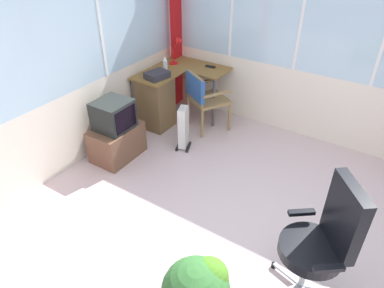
{
  "coord_description": "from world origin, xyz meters",
  "views": [
    {
      "loc": [
        -2.18,
        -0.8,
        2.68
      ],
      "look_at": [
        0.43,
        0.9,
        0.6
      ],
      "focal_mm": 32.81,
      "sensor_mm": 36.0,
      "label": 1
    }
  ],
  "objects_px": {
    "tv_on_stand": "(116,133)",
    "space_heater": "(184,127)",
    "desk_lamp": "(179,46)",
    "desk": "(158,99)",
    "wooden_armchair": "(202,94)",
    "paper_tray": "(157,75)",
    "spray_bottle": "(165,64)",
    "office_chair": "(325,237)",
    "tv_remote": "(210,67)"
  },
  "relations": [
    {
      "from": "spray_bottle",
      "to": "wooden_armchair",
      "type": "bearing_deg",
      "value": -86.21
    },
    {
      "from": "desk_lamp",
      "to": "spray_bottle",
      "type": "xyz_separation_m",
      "value": [
        -0.38,
        -0.03,
        -0.15
      ]
    },
    {
      "from": "desk_lamp",
      "to": "paper_tray",
      "type": "distance_m",
      "value": 0.67
    },
    {
      "from": "tv_remote",
      "to": "space_heater",
      "type": "bearing_deg",
      "value": -174.65
    },
    {
      "from": "desk_lamp",
      "to": "wooden_armchair",
      "type": "relative_size",
      "value": 0.46
    },
    {
      "from": "desk_lamp",
      "to": "tv_remote",
      "type": "distance_m",
      "value": 0.55
    },
    {
      "from": "spray_bottle",
      "to": "tv_on_stand",
      "type": "height_order",
      "value": "spray_bottle"
    },
    {
      "from": "spray_bottle",
      "to": "wooden_armchair",
      "type": "height_order",
      "value": "spray_bottle"
    },
    {
      "from": "paper_tray",
      "to": "desk",
      "type": "bearing_deg",
      "value": 39.81
    },
    {
      "from": "paper_tray",
      "to": "office_chair",
      "type": "bearing_deg",
      "value": -117.89
    },
    {
      "from": "tv_remote",
      "to": "paper_tray",
      "type": "relative_size",
      "value": 0.5
    },
    {
      "from": "tv_on_stand",
      "to": "tv_remote",
      "type": "bearing_deg",
      "value": -14.04
    },
    {
      "from": "spray_bottle",
      "to": "paper_tray",
      "type": "height_order",
      "value": "spray_bottle"
    },
    {
      "from": "desk_lamp",
      "to": "tv_on_stand",
      "type": "height_order",
      "value": "desk_lamp"
    },
    {
      "from": "desk_lamp",
      "to": "wooden_armchair",
      "type": "xyz_separation_m",
      "value": [
        -0.34,
        -0.62,
        -0.47
      ]
    },
    {
      "from": "tv_on_stand",
      "to": "space_heater",
      "type": "height_order",
      "value": "tv_on_stand"
    },
    {
      "from": "space_heater",
      "to": "spray_bottle",
      "type": "bearing_deg",
      "value": 52.43
    },
    {
      "from": "desk",
      "to": "tv_remote",
      "type": "xyz_separation_m",
      "value": [
        0.67,
        -0.46,
        0.36
      ]
    },
    {
      "from": "desk_lamp",
      "to": "office_chair",
      "type": "relative_size",
      "value": 0.35
    },
    {
      "from": "tv_remote",
      "to": "tv_on_stand",
      "type": "distance_m",
      "value": 1.72
    },
    {
      "from": "office_chair",
      "to": "tv_on_stand",
      "type": "bearing_deg",
      "value": 78.57
    },
    {
      "from": "office_chair",
      "to": "tv_on_stand",
      "type": "height_order",
      "value": "office_chair"
    },
    {
      "from": "desk",
      "to": "desk_lamp",
      "type": "xyz_separation_m",
      "value": [
        0.57,
        0.02,
        0.61
      ]
    },
    {
      "from": "desk_lamp",
      "to": "spray_bottle",
      "type": "relative_size",
      "value": 1.81
    },
    {
      "from": "desk",
      "to": "wooden_armchair",
      "type": "relative_size",
      "value": 1.33
    },
    {
      "from": "desk",
      "to": "office_chair",
      "type": "relative_size",
      "value": 1.02
    },
    {
      "from": "wooden_armchair",
      "to": "spray_bottle",
      "type": "bearing_deg",
      "value": 93.79
    },
    {
      "from": "desk_lamp",
      "to": "office_chair",
      "type": "height_order",
      "value": "desk_lamp"
    },
    {
      "from": "desk_lamp",
      "to": "tv_remote",
      "type": "height_order",
      "value": "desk_lamp"
    },
    {
      "from": "tv_remote",
      "to": "wooden_armchair",
      "type": "xyz_separation_m",
      "value": [
        -0.45,
        -0.13,
        -0.23
      ]
    },
    {
      "from": "office_chair",
      "to": "tv_on_stand",
      "type": "distance_m",
      "value": 2.76
    },
    {
      "from": "desk",
      "to": "space_heater",
      "type": "relative_size",
      "value": 1.89
    },
    {
      "from": "spray_bottle",
      "to": "wooden_armchair",
      "type": "relative_size",
      "value": 0.25
    },
    {
      "from": "desk",
      "to": "wooden_armchair",
      "type": "bearing_deg",
      "value": -68.89
    },
    {
      "from": "spray_bottle",
      "to": "space_heater",
      "type": "height_order",
      "value": "spray_bottle"
    },
    {
      "from": "wooden_armchair",
      "to": "office_chair",
      "type": "bearing_deg",
      "value": -128.53
    },
    {
      "from": "desk_lamp",
      "to": "space_heater",
      "type": "xyz_separation_m",
      "value": [
        -0.88,
        -0.67,
        -0.72
      ]
    },
    {
      "from": "tv_remote",
      "to": "tv_on_stand",
      "type": "relative_size",
      "value": 0.19
    },
    {
      "from": "desk",
      "to": "tv_on_stand",
      "type": "distance_m",
      "value": 0.95
    },
    {
      "from": "desk_lamp",
      "to": "paper_tray",
      "type": "xyz_separation_m",
      "value": [
        -0.64,
        -0.08,
        -0.21
      ]
    },
    {
      "from": "desk",
      "to": "space_heater",
      "type": "distance_m",
      "value": 0.72
    },
    {
      "from": "desk_lamp",
      "to": "tv_remote",
      "type": "xyz_separation_m",
      "value": [
        0.1,
        -0.48,
        -0.24
      ]
    },
    {
      "from": "desk_lamp",
      "to": "tv_on_stand",
      "type": "relative_size",
      "value": 0.49
    },
    {
      "from": "wooden_armchair",
      "to": "space_heater",
      "type": "bearing_deg",
      "value": -174.32
    },
    {
      "from": "office_chair",
      "to": "paper_tray",
      "type": "bearing_deg",
      "value": 62.11
    },
    {
      "from": "desk_lamp",
      "to": "space_heater",
      "type": "relative_size",
      "value": 0.65
    },
    {
      "from": "tv_on_stand",
      "to": "space_heater",
      "type": "bearing_deg",
      "value": -42.53
    },
    {
      "from": "tv_remote",
      "to": "spray_bottle",
      "type": "relative_size",
      "value": 0.69
    },
    {
      "from": "tv_on_stand",
      "to": "desk_lamp",
      "type": "bearing_deg",
      "value": 2.99
    },
    {
      "from": "office_chair",
      "to": "space_heater",
      "type": "relative_size",
      "value": 1.86
    }
  ]
}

